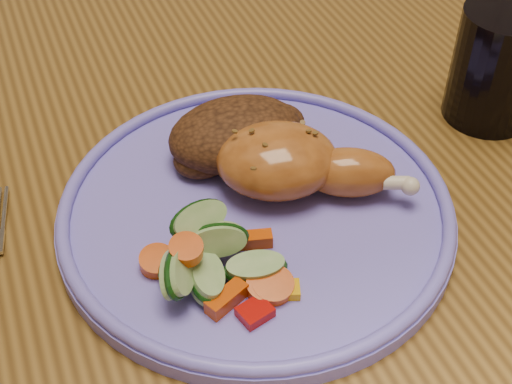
{
  "coord_description": "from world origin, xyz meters",
  "views": [
    {
      "loc": [
        -0.24,
        -0.43,
        1.13
      ],
      "look_at": [
        -0.1,
        -0.09,
        0.78
      ],
      "focal_mm": 50.0,
      "sensor_mm": 36.0,
      "label": 1
    }
  ],
  "objects_px": {
    "chair_far": "(154,30)",
    "drinking_glass": "(497,66)",
    "dining_table": "(320,189)",
    "plate": "(256,213)"
  },
  "relations": [
    {
      "from": "chair_far",
      "to": "drinking_glass",
      "type": "height_order",
      "value": "chair_far"
    },
    {
      "from": "chair_far",
      "to": "drinking_glass",
      "type": "xyz_separation_m",
      "value": [
        0.13,
        -0.67,
        0.3
      ]
    },
    {
      "from": "chair_far",
      "to": "drinking_glass",
      "type": "relative_size",
      "value": 9.25
    },
    {
      "from": "dining_table",
      "to": "plate",
      "type": "xyz_separation_m",
      "value": [
        -0.1,
        -0.09,
        0.09
      ]
    },
    {
      "from": "drinking_glass",
      "to": "plate",
      "type": "bearing_deg",
      "value": -169.21
    },
    {
      "from": "plate",
      "to": "drinking_glass",
      "type": "relative_size",
      "value": 2.94
    },
    {
      "from": "plate",
      "to": "drinking_glass",
      "type": "distance_m",
      "value": 0.24
    },
    {
      "from": "chair_far",
      "to": "drinking_glass",
      "type": "bearing_deg",
      "value": -78.87
    },
    {
      "from": "dining_table",
      "to": "drinking_glass",
      "type": "height_order",
      "value": "drinking_glass"
    },
    {
      "from": "dining_table",
      "to": "drinking_glass",
      "type": "xyz_separation_m",
      "value": [
        0.13,
        -0.04,
        0.13
      ]
    }
  ]
}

